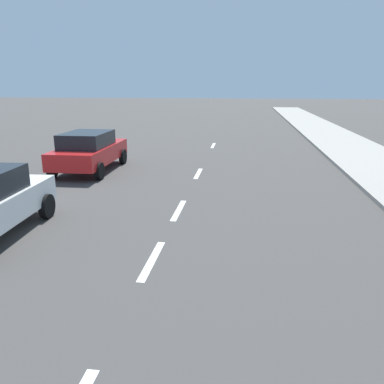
# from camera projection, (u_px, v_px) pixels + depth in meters

# --- Properties ---
(ground_plane) EXTENTS (160.00, 160.00, 0.00)m
(ground_plane) POSITION_uv_depth(u_px,v_px,m) (201.00, 168.00, 16.07)
(ground_plane) COLOR #423F3D
(sidewalk_strip) EXTENTS (3.60, 80.00, 0.14)m
(sidewalk_strip) POSITION_uv_depth(u_px,v_px,m) (372.00, 161.00, 16.99)
(sidewalk_strip) COLOR #9E998E
(sidewalk_strip) RESTS_ON ground
(lane_stripe_3) EXTENTS (0.16, 1.80, 0.01)m
(lane_stripe_3) POSITION_uv_depth(u_px,v_px,m) (152.00, 260.00, 7.63)
(lane_stripe_3) COLOR white
(lane_stripe_3) RESTS_ON ground
(lane_stripe_4) EXTENTS (0.16, 1.80, 0.01)m
(lane_stripe_4) POSITION_uv_depth(u_px,v_px,m) (179.00, 210.00, 10.64)
(lane_stripe_4) COLOR white
(lane_stripe_4) RESTS_ON ground
(lane_stripe_5) EXTENTS (0.16, 1.80, 0.01)m
(lane_stripe_5) POSITION_uv_depth(u_px,v_px,m) (198.00, 173.00, 15.00)
(lane_stripe_5) COLOR white
(lane_stripe_5) RESTS_ON ground
(lane_stripe_6) EXTENTS (0.16, 1.80, 0.01)m
(lane_stripe_6) POSITION_uv_depth(u_px,v_px,m) (213.00, 146.00, 21.80)
(lane_stripe_6) COLOR white
(lane_stripe_6) RESTS_ON ground
(parked_car_red) EXTENTS (2.06, 4.36, 1.57)m
(parked_car_red) POSITION_uv_depth(u_px,v_px,m) (89.00, 150.00, 15.27)
(parked_car_red) COLOR red
(parked_car_red) RESTS_ON ground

